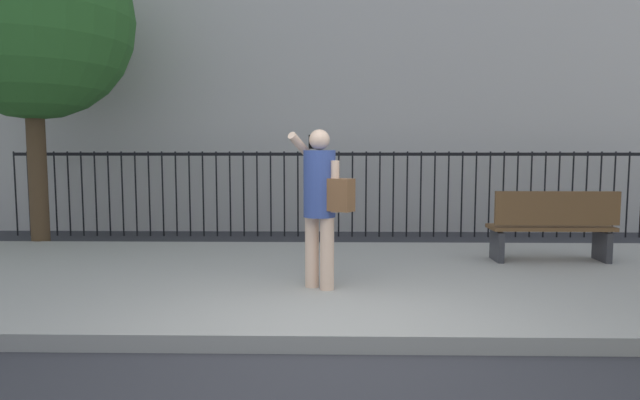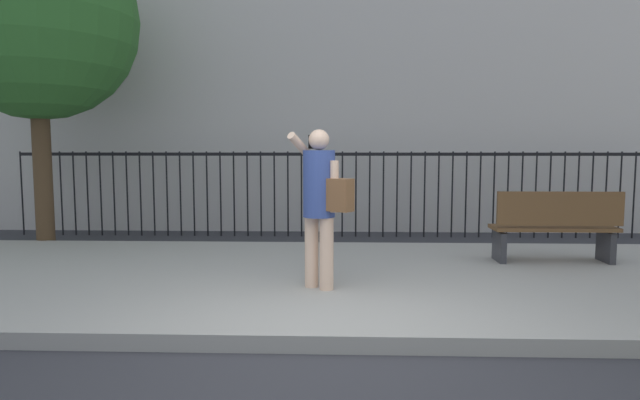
{
  "view_description": "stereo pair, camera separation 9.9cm",
  "coord_description": "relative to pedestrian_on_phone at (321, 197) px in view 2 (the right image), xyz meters",
  "views": [
    {
      "loc": [
        -0.03,
        -4.21,
        1.64
      ],
      "look_at": [
        -0.14,
        1.81,
        1.08
      ],
      "focal_mm": 30.4,
      "sensor_mm": 36.0,
      "label": 1
    },
    {
      "loc": [
        0.07,
        -4.2,
        1.64
      ],
      "look_at": [
        -0.14,
        1.81,
        1.08
      ],
      "focal_mm": 30.4,
      "sensor_mm": 36.0,
      "label": 2
    }
  ],
  "objects": [
    {
      "name": "iron_fence",
      "position": [
        0.12,
        4.4,
        -0.12
      ],
      "size": [
        12.03,
        0.04,
        1.6
      ],
      "color": "black",
      "rests_on": "ground"
    },
    {
      "name": "ground_plane",
      "position": [
        0.12,
        -1.5,
        -1.14
      ],
      "size": [
        60.0,
        60.0,
        0.0
      ],
      "primitive_type": "plane",
      "color": "#333338"
    },
    {
      "name": "sidewalk",
      "position": [
        0.12,
        0.7,
        -1.06
      ],
      "size": [
        28.0,
        4.4,
        0.15
      ],
      "primitive_type": "cube",
      "color": "#9E9B93",
      "rests_on": "ground"
    },
    {
      "name": "pedestrian_on_phone",
      "position": [
        0.0,
        0.0,
        0.0
      ],
      "size": [
        0.72,
        0.64,
        1.7
      ],
      "color": "beige",
      "rests_on": "sidewalk"
    },
    {
      "name": "street_tree_near",
      "position": [
        -4.68,
        3.01,
        2.56
      ],
      "size": [
        3.21,
        3.21,
        5.32
      ],
      "color": "#4C3823",
      "rests_on": "ground"
    },
    {
      "name": "street_bench",
      "position": [
        3.03,
        1.43,
        -0.49
      ],
      "size": [
        1.6,
        0.45,
        0.95
      ],
      "color": "brown",
      "rests_on": "sidewalk"
    }
  ]
}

